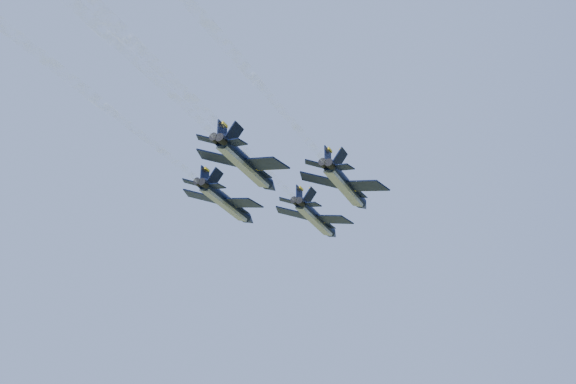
# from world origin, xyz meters

# --- Properties ---
(jet_lead) EXTENTS (12.60, 17.57, 4.94)m
(jet_lead) POSITION_xyz_m (1.85, 12.21, 94.05)
(jet_lead) COLOR black
(jet_left) EXTENTS (12.60, 17.57, 4.94)m
(jet_left) POSITION_xyz_m (-10.63, 2.39, 94.05)
(jet_left) COLOR black
(jet_right) EXTENTS (12.60, 17.57, 4.94)m
(jet_right) POSITION_xyz_m (7.61, -2.18, 94.05)
(jet_right) COLOR black
(jet_slot) EXTENTS (12.60, 17.57, 4.94)m
(jet_slot) POSITION_xyz_m (-4.69, -12.03, 94.05)
(jet_slot) COLOR black
(smoke_trail_lead) EXTENTS (26.26, 84.37, 2.66)m
(smoke_trail_lead) POSITION_xyz_m (-16.14, -49.56, 94.09)
(smoke_trail_lead) COLOR white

